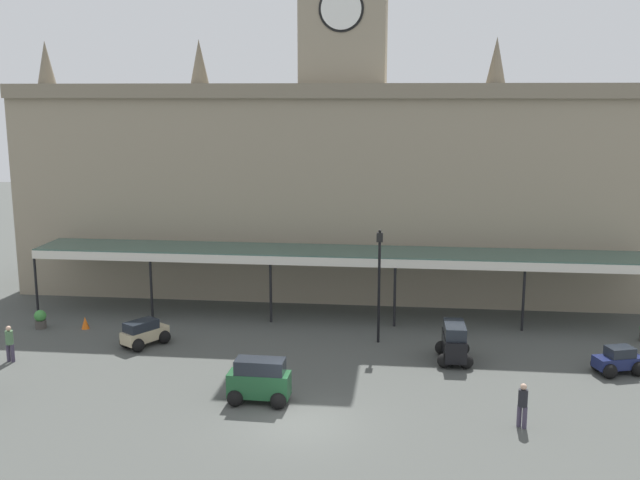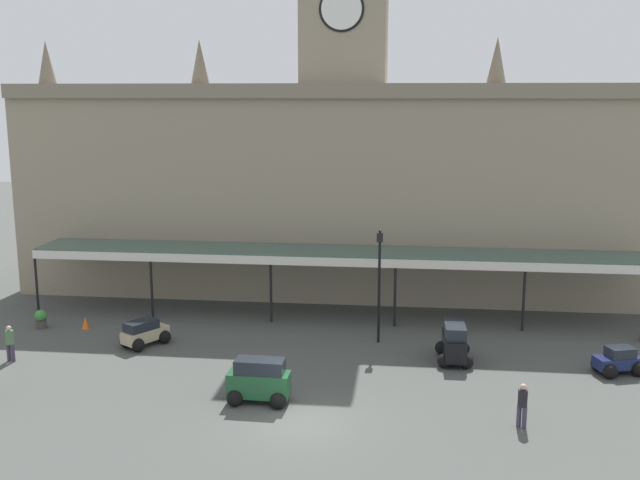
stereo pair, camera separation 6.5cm
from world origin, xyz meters
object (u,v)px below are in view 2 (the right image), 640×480
Objects in this scene: pedestrian_near_entrance at (522,404)px; traffic_cone at (86,323)px; planter_forecourt_centre at (41,319)px; car_beige_estate at (144,334)px; victorian_lamppost at (379,274)px; car_navy_sedan at (618,362)px; car_green_van at (259,383)px; car_black_van at (454,344)px; pedestrian_beside_cars at (10,342)px.

pedestrian_near_entrance reaches higher than traffic_cone.
pedestrian_near_entrance is 1.74× the size of planter_forecourt_centre.
traffic_cone is (-3.92, 2.19, -0.25)m from car_beige_estate.
victorian_lamppost is at bearing -1.54° from traffic_cone.
car_navy_sedan reaches higher than planter_forecourt_centre.
planter_forecourt_centre is at bearing 179.27° from victorian_lamppost.
car_green_van reaches higher than car_beige_estate.
pedestrian_near_entrance reaches higher than planter_forecourt_centre.
traffic_cone is at bearing 142.85° from car_green_van.
pedestrian_beside_cars is (-19.78, -2.30, 0.10)m from car_black_van.
car_navy_sedan is 0.40× the size of victorian_lamppost.
car_black_van is (7.80, 5.45, 0.00)m from car_green_van.
traffic_cone is (-25.40, 3.32, -0.19)m from car_navy_sedan.
pedestrian_near_entrance is 0.30× the size of victorian_lamppost.
car_navy_sedan is at bearing -5.67° from car_black_van.
planter_forecourt_centre is at bearing 158.46° from pedestrian_near_entrance.
victorian_lamppost reaches higher than car_beige_estate.
car_green_van is at bearing -162.11° from car_navy_sedan.
car_navy_sedan is at bearing -7.45° from traffic_cone.
car_green_van is 1.00× the size of car_beige_estate.
car_beige_estate is 1.46× the size of pedestrian_near_entrance.
car_green_van is 13.39m from traffic_cone.
pedestrian_near_entrance is 22.21m from pedestrian_beside_cars.
car_navy_sedan is 26.77m from pedestrian_beside_cars.
victorian_lamppost reaches higher than pedestrian_beside_cars.
car_beige_estate is at bearing 138.85° from car_green_van.
traffic_cone is (-18.47, 2.63, -0.50)m from car_black_van.
pedestrian_beside_cars is (-11.98, 3.15, 0.10)m from car_green_van.
victorian_lamppost is (16.31, 4.53, 2.49)m from pedestrian_beside_cars.
victorian_lamppost is 8.92× the size of traffic_cone.
car_black_van is at bearing -6.73° from planter_forecourt_centre.
car_black_van is 3.89× the size of traffic_cone.
pedestrian_near_entrance is 24.50m from planter_forecourt_centre.
car_black_van is at bearing 6.63° from pedestrian_beside_cars.
car_black_van reaches higher than traffic_cone.
car_black_van reaches higher than planter_forecourt_centre.
pedestrian_beside_cars is 1.74× the size of planter_forecourt_centre.
car_navy_sedan is 6.98m from car_black_van.
car_green_van is 8.96m from car_beige_estate.
car_black_van is 1.45× the size of pedestrian_near_entrance.
victorian_lamppost is (-10.40, 2.92, 2.90)m from car_navy_sedan.
car_green_van is 2.53× the size of planter_forecourt_centre.
planter_forecourt_centre is (-27.71, 3.14, -0.01)m from car_navy_sedan.
planter_forecourt_centre is (-22.79, 8.99, -0.42)m from pedestrian_near_entrance.
pedestrian_beside_cars is (-5.24, -2.74, 0.34)m from car_beige_estate.
car_beige_estate is at bearing -170.84° from victorian_lamppost.
traffic_cone is at bearing 4.53° from planter_forecourt_centre.
car_green_van is 1.45× the size of pedestrian_near_entrance.
car_beige_estate reaches higher than traffic_cone.
pedestrian_beside_cars is at bearing -78.24° from planter_forecourt_centre.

